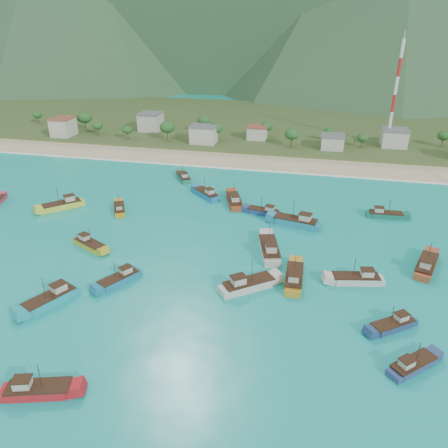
% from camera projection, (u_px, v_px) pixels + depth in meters
% --- Properties ---
extents(ground, '(600.00, 600.00, 0.00)m').
position_uv_depth(ground, '(211.00, 273.00, 92.67)').
color(ground, '#0C8B88').
rests_on(ground, ground).
extents(beach, '(400.00, 18.00, 1.20)m').
position_uv_depth(beach, '(263.00, 162.00, 162.12)').
color(beach, beige).
rests_on(beach, ground).
extents(land, '(400.00, 110.00, 2.40)m').
position_uv_depth(land, '(280.00, 126.00, 215.74)').
color(land, '#385123').
rests_on(land, ground).
extents(surf_line, '(400.00, 2.50, 0.08)m').
position_uv_depth(surf_line, '(259.00, 170.00, 153.77)').
color(surf_line, white).
rests_on(surf_line, ground).
extents(village, '(206.24, 27.45, 7.45)m').
position_uv_depth(village, '(269.00, 135.00, 179.85)').
color(village, beige).
rests_on(village, ground).
extents(vegetation, '(277.90, 25.99, 8.97)m').
position_uv_depth(vegetation, '(241.00, 131.00, 182.94)').
color(vegetation, '#235623').
rests_on(vegetation, ground).
extents(radio_tower, '(1.20, 1.20, 39.98)m').
position_uv_depth(radio_tower, '(395.00, 94.00, 169.03)').
color(radio_tower, red).
rests_on(radio_tower, ground).
extents(boat_1, '(3.51, 11.23, 6.60)m').
position_uv_depth(boat_1, '(294.00, 279.00, 89.26)').
color(boat_1, '#B7811F').
rests_on(boat_1, ground).
extents(boat_2, '(6.84, 11.71, 6.64)m').
position_uv_depth(boat_2, '(426.00, 266.00, 93.62)').
color(boat_2, brown).
rests_on(boat_2, ground).
extents(boat_3, '(8.74, 7.35, 5.26)m').
position_uv_depth(boat_3, '(393.00, 325.00, 76.19)').
color(boat_3, navy).
rests_on(boat_3, ground).
extents(boat_4, '(7.26, 9.67, 5.65)m').
position_uv_depth(boat_4, '(119.00, 279.00, 89.25)').
color(boat_4, '#196E97').
rests_on(boat_4, ground).
extents(boat_7, '(10.47, 10.64, 6.81)m').
position_uv_depth(boat_7, '(63.00, 205.00, 123.28)').
color(boat_7, gold).
rests_on(boat_7, ground).
extents(boat_8, '(9.70, 4.68, 5.51)m').
position_uv_depth(boat_8, '(264.00, 212.00, 119.76)').
color(boat_8, navy).
rests_on(boat_8, ground).
extents(boat_9, '(7.38, 9.75, 5.70)m').
position_uv_depth(boat_9, '(183.00, 178.00, 144.94)').
color(boat_9, '#1F6F54').
rests_on(boat_9, ground).
extents(boat_12, '(6.37, 9.16, 5.28)m').
position_uv_depth(boat_12, '(119.00, 209.00, 121.57)').
color(boat_12, orange).
rests_on(boat_12, ground).
extents(boat_14, '(9.80, 9.46, 6.22)m').
position_uv_depth(boat_14, '(206.00, 194.00, 131.25)').
color(boat_14, '#186FAC').
rests_on(boat_14, ground).
extents(boat_16, '(10.88, 5.10, 6.19)m').
position_uv_depth(boat_16, '(357.00, 279.00, 89.10)').
color(boat_16, beige).
rests_on(boat_16, ground).
extents(boat_17, '(7.78, 11.25, 6.47)m').
position_uv_depth(boat_17, '(51.00, 299.00, 82.73)').
color(boat_17, teal).
rests_on(boat_17, ground).
extents(boat_19, '(9.77, 6.88, 5.64)m').
position_uv_depth(boat_19, '(89.00, 245.00, 102.77)').
color(boat_19, gold).
rests_on(boat_19, ground).
extents(boat_20, '(6.95, 11.84, 6.72)m').
position_uv_depth(boat_20, '(234.00, 201.00, 126.17)').
color(boat_20, '#923B1D').
rests_on(boat_20, ground).
extents(boat_21, '(11.17, 9.73, 6.79)m').
position_uv_depth(boat_21, '(248.00, 285.00, 86.98)').
color(boat_21, beige).
rests_on(boat_21, ground).
extents(boat_22, '(12.78, 6.19, 7.26)m').
position_uv_depth(boat_22, '(296.00, 222.00, 113.18)').
color(boat_22, teal).
rests_on(boat_22, ground).
extents(boat_23, '(8.38, 7.96, 5.28)m').
position_uv_depth(boat_23, '(412.00, 366.00, 67.41)').
color(boat_23, navy).
rests_on(boat_23, ground).
extents(boat_24, '(9.82, 3.45, 5.71)m').
position_uv_depth(boat_24, '(385.00, 215.00, 117.85)').
color(boat_24, '#136452').
rests_on(boat_24, ground).
extents(boat_25, '(10.58, 5.77, 6.00)m').
position_uv_depth(boat_25, '(38.00, 391.00, 62.81)').
color(boat_25, '#B4191F').
rests_on(boat_25, ground).
extents(boat_26, '(6.66, 13.00, 7.37)m').
position_uv_depth(boat_26, '(269.00, 250.00, 99.82)').
color(boat_26, beige).
rests_on(boat_26, ground).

